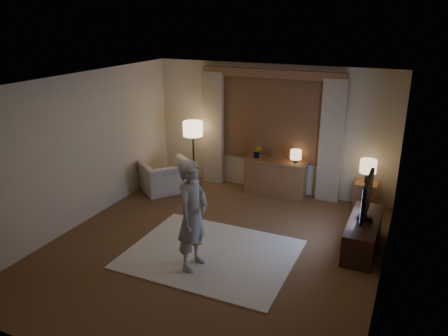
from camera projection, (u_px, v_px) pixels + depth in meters
The scene contains 13 objects.
room at pixel (226, 159), 6.90m from camera, with size 5.04×5.54×2.64m.
rug at pixel (211, 254), 6.72m from camera, with size 2.50×2.00×0.02m, color beige.
sideboard at pixel (275, 178), 8.86m from camera, with size 1.20×0.40×0.70m, color brown.
picture_frame at pixel (276, 157), 8.71m from camera, with size 0.16×0.02×0.20m, color brown.
plant at pixel (257, 152), 8.85m from camera, with size 0.17×0.13×0.30m, color #999999.
table_lamp_sideboard at pixel (296, 155), 8.53m from camera, with size 0.22×0.22×0.30m.
floor_lamp at pixel (193, 132), 9.06m from camera, with size 0.41×0.41×1.41m.
armchair at pixel (166, 177), 9.04m from camera, with size 0.99×0.86×0.64m, color beige.
side_table at pixel (365, 196), 8.16m from camera, with size 0.40×0.40×0.56m, color brown.
table_lamp_side at pixel (368, 167), 7.96m from camera, with size 0.30×0.30×0.44m.
tv_stand at pixel (363, 234), 6.82m from camera, with size 0.45×1.40×0.50m, color black.
tv at pixel (367, 197), 6.61m from camera, with size 0.24×0.97×0.70m.
person at pixel (192, 215), 6.12m from camera, with size 0.60×0.39×1.63m, color #A5A098.
Camera 1 is at (2.67, -5.48, 3.50)m, focal length 35.00 mm.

